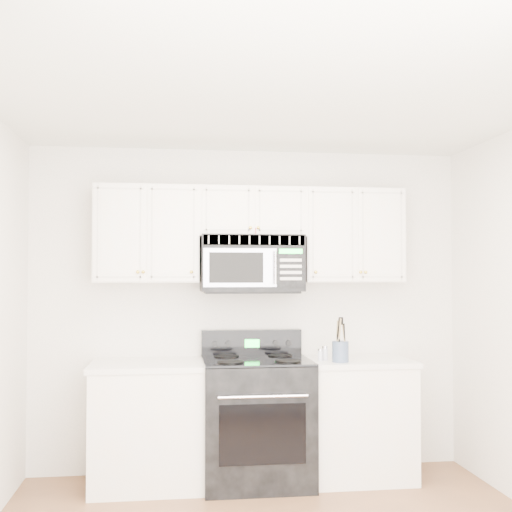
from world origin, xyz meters
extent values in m
cube|color=silver|center=(0.00, 0.00, 2.60)|extent=(3.50, 3.50, 0.01)
cube|color=white|center=(0.00, 1.75, 1.30)|extent=(3.50, 0.01, 2.60)
cube|color=white|center=(0.00, -1.75, 1.30)|extent=(3.50, 0.01, 2.60)
cube|color=white|center=(-0.80, 1.44, 0.44)|extent=(0.82, 0.63, 0.88)
cube|color=silver|center=(-0.80, 1.44, 0.90)|extent=(0.86, 0.65, 0.04)
cube|color=black|center=(-0.80, 1.48, 0.05)|extent=(0.82, 0.55, 0.10)
cube|color=white|center=(0.80, 1.44, 0.44)|extent=(0.82, 0.63, 0.88)
cube|color=silver|center=(0.80, 1.44, 0.90)|extent=(0.86, 0.65, 0.04)
cube|color=black|center=(0.80, 1.48, 0.05)|extent=(0.82, 0.55, 0.10)
cube|color=black|center=(0.02, 1.40, 0.46)|extent=(0.81, 0.69, 0.92)
cube|color=black|center=(0.02, 1.05, 0.45)|extent=(0.62, 0.01, 0.43)
cylinder|color=silver|center=(0.02, 1.03, 0.72)|extent=(0.64, 0.02, 0.02)
cube|color=black|center=(0.02, 1.40, 0.93)|extent=(0.81, 0.69, 0.02)
cube|color=black|center=(0.02, 1.71, 1.03)|extent=(0.81, 0.08, 0.21)
cube|color=#1BFF3E|center=(0.02, 1.67, 1.03)|extent=(0.12, 0.00, 0.06)
cube|color=white|center=(-0.82, 1.58, 1.90)|extent=(0.80, 0.33, 0.75)
cube|color=white|center=(0.82, 1.58, 1.90)|extent=(0.80, 0.33, 0.75)
cube|color=white|center=(0.00, 1.58, 2.08)|extent=(0.84, 0.33, 0.39)
sphere|color=gold|center=(-0.84, 1.40, 1.60)|extent=(0.03, 0.03, 0.03)
sphere|color=gold|center=(-0.48, 1.40, 1.60)|extent=(0.03, 0.03, 0.03)
sphere|color=gold|center=(0.48, 1.40, 1.60)|extent=(0.03, 0.03, 0.03)
sphere|color=gold|center=(0.84, 1.40, 1.60)|extent=(0.03, 0.03, 0.03)
sphere|color=gold|center=(-0.03, 1.40, 1.94)|extent=(0.03, 0.03, 0.03)
sphere|color=gold|center=(0.03, 1.40, 1.94)|extent=(0.03, 0.03, 0.03)
cylinder|color=#AA0017|center=(0.01, 1.40, 1.89)|extent=(0.01, 0.00, 0.10)
sphere|color=gold|center=(0.01, 1.40, 1.84)|extent=(0.03, 0.03, 0.03)
cube|color=black|center=(0.00, 1.55, 1.67)|extent=(0.80, 0.40, 0.44)
cube|color=beige|center=(0.00, 1.36, 1.84)|extent=(0.78, 0.01, 0.08)
cube|color=#9698A4|center=(-0.11, 1.35, 1.63)|extent=(0.56, 0.01, 0.29)
cube|color=black|center=(-0.14, 1.34, 1.63)|extent=(0.41, 0.01, 0.23)
cube|color=black|center=(0.27, 1.35, 1.63)|extent=(0.22, 0.01, 0.29)
cube|color=#1BFF3E|center=(0.27, 1.34, 1.76)|extent=(0.18, 0.00, 0.04)
cylinder|color=silver|center=(0.15, 1.31, 1.63)|extent=(0.02, 0.02, 0.25)
cylinder|color=#434C6B|center=(0.64, 1.26, 1.00)|extent=(0.12, 0.12, 0.16)
cylinder|color=olive|center=(0.67, 1.26, 1.08)|extent=(0.01, 0.01, 0.27)
cylinder|color=black|center=(0.62, 1.29, 1.09)|extent=(0.01, 0.01, 0.29)
cylinder|color=olive|center=(0.62, 1.23, 1.10)|extent=(0.01, 0.01, 0.31)
cylinder|color=black|center=(0.67, 1.26, 1.08)|extent=(0.01, 0.01, 0.27)
cylinder|color=olive|center=(0.62, 1.29, 1.09)|extent=(0.01, 0.01, 0.29)
cylinder|color=black|center=(0.62, 1.23, 1.10)|extent=(0.01, 0.01, 0.31)
cylinder|color=olive|center=(0.67, 1.26, 1.08)|extent=(0.01, 0.01, 0.27)
cylinder|color=silver|center=(0.51, 1.36, 0.96)|extent=(0.04, 0.04, 0.08)
cylinder|color=silver|center=(0.51, 1.36, 1.00)|extent=(0.04, 0.04, 0.01)
cylinder|color=silver|center=(0.55, 1.40, 0.96)|extent=(0.04, 0.04, 0.09)
cylinder|color=silver|center=(0.55, 1.40, 1.02)|extent=(0.04, 0.04, 0.02)
camera|label=1|loc=(-0.62, -3.47, 1.57)|focal=45.00mm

